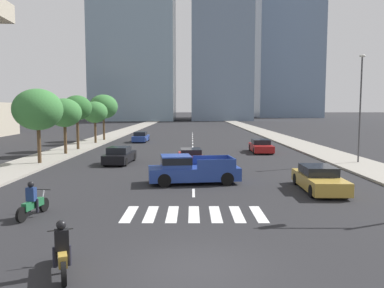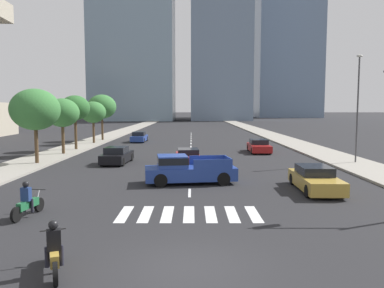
# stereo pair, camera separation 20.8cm
# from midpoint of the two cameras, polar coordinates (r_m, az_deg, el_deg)

# --- Properties ---
(ground_plane) EXTENTS (800.00, 800.00, 0.00)m
(ground_plane) POSITION_cam_midpoint_polar(r_m,az_deg,el_deg) (11.08, 0.15, -18.05)
(ground_plane) COLOR #232326
(sidewalk_east) EXTENTS (4.00, 260.00, 0.15)m
(sidewalk_east) POSITION_cam_midpoint_polar(r_m,az_deg,el_deg) (42.37, 17.82, -0.75)
(sidewalk_east) COLOR gray
(sidewalk_east) RESTS_ON ground
(sidewalk_west) EXTENTS (4.00, 260.00, 0.15)m
(sidewalk_west) POSITION_cam_midpoint_polar(r_m,az_deg,el_deg) (42.38, -17.32, -0.73)
(sidewalk_west) COLOR gray
(sidewalk_west) RESTS_ON ground
(crosswalk_near) EXTENTS (5.85, 2.54, 0.01)m
(crosswalk_near) POSITION_cam_midpoint_polar(r_m,az_deg,el_deg) (16.18, 0.20, -10.41)
(crosswalk_near) COLOR silver
(crosswalk_near) RESTS_ON ground
(lane_divider_center) EXTENTS (0.14, 50.00, 0.01)m
(lane_divider_center) POSITION_cam_midpoint_polar(r_m,az_deg,el_deg) (43.79, 0.25, -0.40)
(lane_divider_center) COLOR silver
(lane_divider_center) RESTS_ON ground
(motorcycle_lead) EXTENTS (1.04, 2.06, 1.49)m
(motorcycle_lead) POSITION_cam_midpoint_polar(r_m,az_deg,el_deg) (11.14, -19.11, -15.01)
(motorcycle_lead) COLOR black
(motorcycle_lead) RESTS_ON ground
(motorcycle_trailing) EXTENTS (0.72, 2.17, 1.49)m
(motorcycle_trailing) POSITION_cam_midpoint_polar(r_m,az_deg,el_deg) (16.97, -22.74, -8.07)
(motorcycle_trailing) COLOR black
(motorcycle_trailing) RESTS_ON ground
(pickup_truck) EXTENTS (5.49, 2.65, 1.67)m
(pickup_truck) POSITION_cam_midpoint_polar(r_m,az_deg,el_deg) (22.41, -0.36, -3.85)
(pickup_truck) COLOR navy
(pickup_truck) RESTS_ON ground
(sedan_red_0) EXTENTS (2.08, 4.63, 1.23)m
(sedan_red_0) POSITION_cam_midpoint_polar(r_m,az_deg,el_deg) (30.17, -0.13, -1.92)
(sedan_red_0) COLOR maroon
(sedan_red_0) RESTS_ON ground
(sedan_gold_1) EXTENTS (1.98, 4.81, 1.31)m
(sedan_gold_1) POSITION_cam_midpoint_polar(r_m,az_deg,el_deg) (21.58, 18.46, -5.04)
(sedan_gold_1) COLOR #B28E38
(sedan_gold_1) RESTS_ON ground
(sedan_red_2) EXTENTS (2.03, 4.65, 1.28)m
(sedan_red_2) POSITION_cam_midpoint_polar(r_m,az_deg,el_deg) (38.75, 10.40, -0.36)
(sedan_red_2) COLOR maroon
(sedan_red_2) RESTS_ON ground
(sedan_black_3) EXTENTS (2.06, 4.42, 1.35)m
(sedan_black_3) POSITION_cam_midpoint_polar(r_m,az_deg,el_deg) (31.04, -10.66, -1.72)
(sedan_black_3) COLOR black
(sedan_black_3) RESTS_ON ground
(sedan_blue_4) EXTENTS (1.84, 4.31, 1.34)m
(sedan_blue_4) POSITION_cam_midpoint_polar(r_m,az_deg,el_deg) (50.33, -7.50, 1.01)
(sedan_blue_4) COLOR navy
(sedan_blue_4) RESTS_ON ground
(street_lamp_east) EXTENTS (0.50, 0.24, 8.38)m
(street_lamp_east) POSITION_cam_midpoint_polar(r_m,az_deg,el_deg) (32.68, 23.99, 5.87)
(street_lamp_east) COLOR #3F3F42
(street_lamp_east) RESTS_ON sidewalk_east
(street_tree_nearest) EXTENTS (3.77, 3.77, 5.76)m
(street_tree_nearest) POSITION_cam_midpoint_polar(r_m,az_deg,el_deg) (31.87, -21.94, 4.79)
(street_tree_nearest) COLOR #4C3823
(street_tree_nearest) RESTS_ON sidewalk_west
(street_tree_second) EXTENTS (3.15, 3.15, 5.17)m
(street_tree_second) POSITION_cam_midpoint_polar(r_m,az_deg,el_deg) (37.65, -18.38, 4.43)
(street_tree_second) COLOR #4C3823
(street_tree_second) RESTS_ON sidewalk_west
(street_tree_third) EXTENTS (3.02, 3.02, 5.58)m
(street_tree_third) POSITION_cam_midpoint_polar(r_m,az_deg,el_deg) (41.40, -16.65, 5.17)
(street_tree_third) COLOR #4C3823
(street_tree_third) RESTS_ON sidewalk_west
(street_tree_fourth) EXTENTS (3.08, 3.08, 5.08)m
(street_tree_fourth) POSITION_cam_midpoint_polar(r_m,az_deg,el_deg) (48.38, -14.14, 4.61)
(street_tree_fourth) COLOR #4C3823
(street_tree_fourth) RESTS_ON sidewalk_west
(street_tree_fifth) EXTENTS (3.81, 3.81, 6.08)m
(street_tree_fifth) POSITION_cam_midpoint_polar(r_m,az_deg,el_deg) (52.84, -12.92, 5.45)
(street_tree_fifth) COLOR #4C3823
(street_tree_fifth) RESTS_ON sidewalk_west
(office_tower_left_skyline) EXTENTS (28.61, 23.48, 97.13)m
(office_tower_left_skyline) POSITION_cam_midpoint_polar(r_m,az_deg,el_deg) (145.24, -8.44, 20.39)
(office_tower_left_skyline) COLOR #7A93A8
(office_tower_left_skyline) RESTS_ON ground
(office_tower_right_skyline) EXTENTS (29.24, 24.43, 92.91)m
(office_tower_right_skyline) POSITION_cam_midpoint_polar(r_m,az_deg,el_deg) (194.90, 14.39, 17.51)
(office_tower_right_skyline) COLOR slate
(office_tower_right_skyline) RESTS_ON ground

